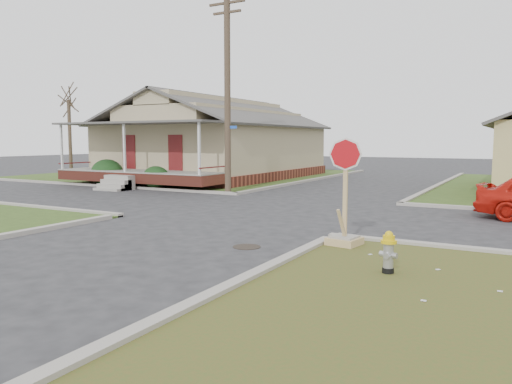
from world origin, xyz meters
The scene contains 11 objects.
ground centered at (0.00, 0.00, 0.00)m, with size 120.00×120.00×0.00m, color #262628.
verge_far_left centered at (-13.00, 18.00, 0.03)m, with size 19.00×19.00×0.05m, color #304719.
curbs centered at (0.00, 5.00, 0.00)m, with size 80.00×40.00×0.12m, color gray, non-canonical shape.
manhole centered at (2.20, -0.50, 0.01)m, with size 0.64×0.64×0.01m, color black.
corner_house centered at (-10.00, 16.68, 2.28)m, with size 10.10×15.50×5.30m.
utility_pole centered at (-4.20, 8.90, 4.66)m, with size 1.80×0.28×9.00m.
tree_far_left centered at (-18.00, 12.00, 2.50)m, with size 0.22×0.22×4.90m, color #433627.
fire_hydrant centered at (5.64, -1.35, 0.47)m, with size 0.29×0.29×0.77m.
stop_sign centered at (4.14, 0.60, 0.58)m, with size 0.69×0.68×2.44m.
hedge_left centered at (-12.20, 9.40, 0.68)m, with size 1.65×1.35×1.26m, color #123315.
hedge_right centered at (-8.46, 8.98, 0.60)m, with size 1.43×1.18×1.10m, color #123315.
Camera 1 is at (7.80, -10.21, 2.45)m, focal length 35.00 mm.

